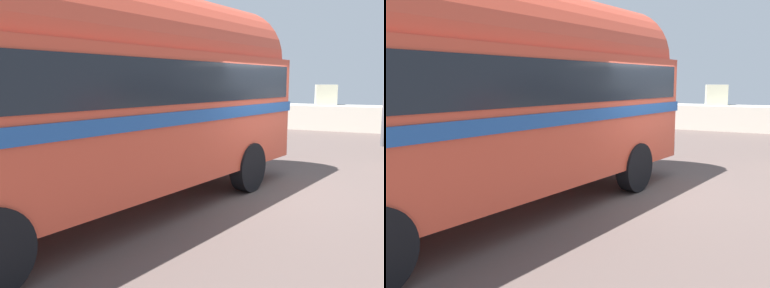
% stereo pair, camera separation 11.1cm
% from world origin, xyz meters
% --- Properties ---
extents(ground, '(32.00, 26.00, 0.02)m').
position_xyz_m(ground, '(0.00, 0.00, 0.01)').
color(ground, brown).
extents(breakwater, '(31.36, 1.99, 2.15)m').
position_xyz_m(breakwater, '(-0.11, 11.80, 0.64)').
color(breakwater, '#BAB0A1').
rests_on(breakwater, ground).
extents(vintage_coach, '(4.08, 8.89, 3.70)m').
position_xyz_m(vintage_coach, '(-1.63, -2.49, 2.05)').
color(vintage_coach, black).
rests_on(vintage_coach, ground).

